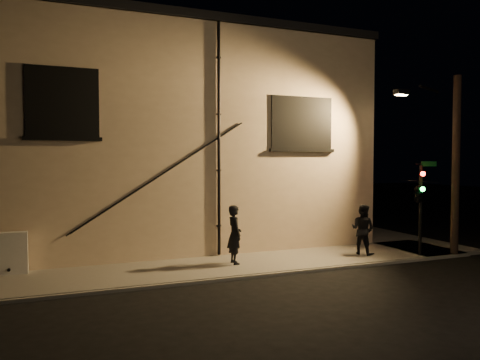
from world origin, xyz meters
name	(u,v)px	position (x,y,z in m)	size (l,w,h in m)	color
ground	(303,272)	(0.00, 0.00, 0.00)	(90.00, 90.00, 0.00)	black
sidewalk	(276,245)	(1.22, 4.39, 0.06)	(21.00, 16.00, 0.12)	slate
building	(152,142)	(-3.00, 8.99, 4.40)	(16.20, 12.23, 8.80)	beige
pedestrian_a	(235,234)	(-1.75, 1.51, 1.10)	(0.71, 0.47, 1.95)	black
pedestrian_b	(363,229)	(3.17, 1.21, 1.03)	(0.89, 0.69, 1.83)	black
traffic_signal	(419,193)	(4.80, 0.19, 2.40)	(1.16, 1.97, 3.40)	black
streetlamp_pole	(452,160)	(6.29, 0.15, 3.57)	(2.01, 1.38, 6.65)	black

